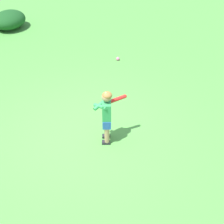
# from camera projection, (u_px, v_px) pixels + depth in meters

# --- Properties ---
(ground_plane) EXTENTS (40.00, 40.00, 0.00)m
(ground_plane) POSITION_uv_depth(u_px,v_px,m) (79.00, 135.00, 5.77)
(ground_plane) COLOR #519942
(child_batter) EXTENTS (0.52, 0.48, 1.08)m
(child_batter) POSITION_uv_depth(u_px,v_px,m) (107.00, 113.00, 5.27)
(child_batter) COLOR #232328
(child_batter) RESTS_ON ground
(play_ball_far_right) EXTENTS (0.09, 0.09, 0.09)m
(play_ball_far_right) POSITION_uv_depth(u_px,v_px,m) (118.00, 59.00, 8.16)
(play_ball_far_right) COLOR pink
(play_ball_far_right) RESTS_ON ground
(shrub_right_background) EXTENTS (0.99, 1.16, 0.56)m
(shrub_right_background) POSITION_uv_depth(u_px,v_px,m) (9.00, 20.00, 9.82)
(shrub_right_background) COLOR #194C1E
(shrub_right_background) RESTS_ON ground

